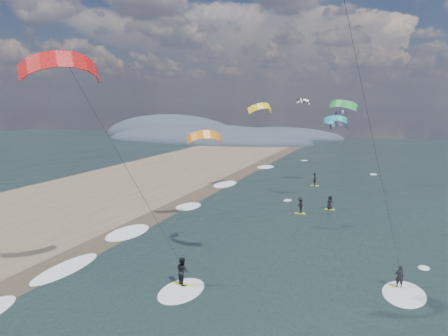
% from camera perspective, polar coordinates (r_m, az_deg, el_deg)
% --- Properties ---
extents(wet_sand_strip, '(3.00, 240.00, 0.00)m').
position_cam_1_polar(wet_sand_strip, '(37.75, -17.21, -10.08)').
color(wet_sand_strip, '#382D23').
rests_on(wet_sand_strip, ground).
extents(coastal_hills, '(80.00, 41.00, 15.00)m').
position_cam_1_polar(coastal_hills, '(137.94, -3.02, 3.83)').
color(coastal_hills, '#3D4756').
rests_on(coastal_hills, ground).
extents(kitesurfer_near_a, '(7.58, 8.94, 19.49)m').
position_cam_1_polar(kitesurfer_near_a, '(24.30, 16.68, 14.27)').
color(kitesurfer_near_a, '#F6F62B').
rests_on(kitesurfer_near_a, ground).
extents(kitesurfer_near_b, '(7.04, 9.42, 15.00)m').
position_cam_1_polar(kitesurfer_near_b, '(24.82, -15.18, 3.90)').
color(kitesurfer_near_b, '#F6F62B').
rests_on(kitesurfer_near_b, ground).
extents(far_kitesurfers, '(4.84, 17.09, 1.85)m').
position_cam_1_polar(far_kitesurfers, '(51.63, 11.30, -3.78)').
color(far_kitesurfers, '#F6F62B').
rests_on(far_kitesurfers, ground).
extents(bg_kite_field, '(13.74, 74.27, 6.16)m').
position_cam_1_polar(bg_kite_field, '(70.08, 11.70, 6.83)').
color(bg_kite_field, gray).
rests_on(bg_kite_field, ground).
extents(shoreline_surf, '(2.40, 79.40, 0.11)m').
position_cam_1_polar(shoreline_surf, '(40.77, -11.74, -8.45)').
color(shoreline_surf, white).
rests_on(shoreline_surf, ground).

